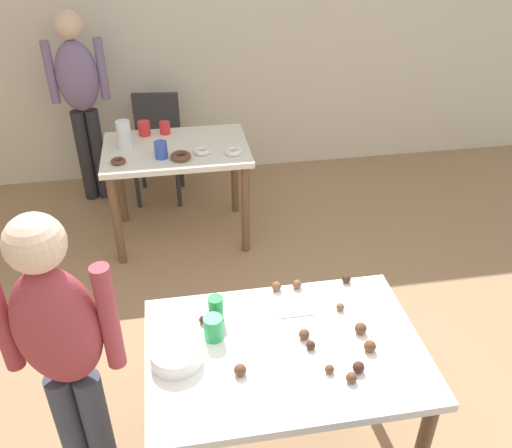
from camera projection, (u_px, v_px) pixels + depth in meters
wall_back at (224, 26)px, 4.58m from camera, size 6.40×0.10×2.60m
dining_table_near at (284, 365)px, 2.31m from camera, size 1.14×0.78×0.75m
dining_table_far at (177, 162)px, 3.94m from camera, size 1.03×0.69×0.75m
chair_far_table at (157, 140)px, 4.58m from camera, size 0.45×0.45×0.87m
person_girl_near at (64, 353)px, 2.03m from camera, size 0.46×0.24×1.50m
person_adult_far at (80, 92)px, 4.27m from camera, size 0.45×0.22×1.56m
mixing_bowl at (176, 355)px, 2.17m from camera, size 0.21×0.21×0.07m
soda_can at (216, 309)px, 2.36m from camera, size 0.07×0.07×0.12m
fork_near at (295, 316)px, 2.41m from camera, size 0.17×0.02×0.01m
cup_near_0 at (213, 328)px, 2.27m from camera, size 0.08×0.08×0.11m
cake_ball_0 at (329, 369)px, 2.13m from camera, size 0.04×0.04×0.04m
cake_ball_1 at (351, 378)px, 2.09m from camera, size 0.04×0.04×0.04m
cake_ball_2 at (340, 307)px, 2.43m from camera, size 0.04×0.04×0.04m
cake_ball_3 at (361, 328)px, 2.31m from camera, size 0.05×0.05×0.05m
cake_ball_4 at (240, 370)px, 2.12m from camera, size 0.05×0.05×0.05m
cake_ball_5 at (370, 346)px, 2.22m from camera, size 0.05×0.05×0.05m
cake_ball_6 at (358, 367)px, 2.13m from camera, size 0.05×0.05×0.05m
cake_ball_7 at (304, 334)px, 2.28m from camera, size 0.05×0.05×0.05m
cake_ball_8 at (203, 320)px, 2.36m from camera, size 0.04×0.04×0.04m
cake_ball_9 at (276, 286)px, 2.55m from camera, size 0.05×0.05×0.05m
cake_ball_10 at (311, 345)px, 2.23m from camera, size 0.04×0.04×0.04m
cake_ball_11 at (297, 284)px, 2.56m from camera, size 0.04×0.04×0.04m
cake_ball_12 at (346, 279)px, 2.59m from camera, size 0.04×0.04×0.04m
pitcher_far at (124, 135)px, 3.81m from camera, size 0.10×0.10×0.20m
cup_far_0 at (165, 128)px, 4.05m from camera, size 0.08×0.08×0.09m
cup_far_1 at (144, 128)px, 4.02m from camera, size 0.09×0.09×0.11m
cup_far_2 at (161, 150)px, 3.70m from camera, size 0.09×0.09×0.12m
donut_far_0 at (233, 151)px, 3.77m from camera, size 0.12×0.12×0.04m
donut_far_1 at (118, 161)px, 3.65m from camera, size 0.10×0.10×0.03m
donut_far_2 at (202, 151)px, 3.78m from camera, size 0.12×0.12×0.04m
donut_far_3 at (181, 156)px, 3.70m from camera, size 0.14×0.14×0.04m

